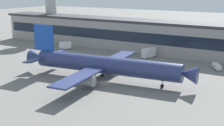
# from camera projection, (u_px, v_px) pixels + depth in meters

# --- Properties ---
(ground_plane) EXTENTS (600.00, 600.00, 0.00)m
(ground_plane) POSITION_uv_depth(u_px,v_px,m) (104.00, 83.00, 101.69)
(ground_plane) COLOR slate
(terminal_building) EXTENTS (195.49, 15.30, 14.86)m
(terminal_building) POSITION_uv_depth(u_px,v_px,m) (167.00, 37.00, 144.40)
(terminal_building) COLOR #9E9993
(terminal_building) RESTS_ON ground_plane
(airliner) EXTENTS (60.86, 52.13, 17.29)m
(airliner) POSITION_uv_depth(u_px,v_px,m) (103.00, 65.00, 103.72)
(airliner) COLOR navy
(airliner) RESTS_ON ground_plane
(control_tower) EXTENTS (12.06, 12.06, 34.29)m
(control_tower) POSITION_uv_depth(u_px,v_px,m) (51.00, 3.00, 180.70)
(control_tower) COLOR #B7B7B2
(control_tower) RESTS_ON ground_plane
(crew_van) EXTENTS (5.13, 5.32, 2.55)m
(crew_van) POSITION_uv_depth(u_px,v_px,m) (45.00, 43.00, 165.03)
(crew_van) COLOR yellow
(crew_van) RESTS_ON ground_plane
(belt_loader) EXTENTS (4.75, 6.60, 1.95)m
(belt_loader) POSITION_uv_depth(u_px,v_px,m) (217.00, 66.00, 117.85)
(belt_loader) COLOR white
(belt_loader) RESTS_ON ground_plane
(stair_truck) EXTENTS (6.07, 5.80, 3.55)m
(stair_truck) POSITION_uv_depth(u_px,v_px,m) (65.00, 45.00, 155.11)
(stair_truck) COLOR white
(stair_truck) RESTS_ON ground_plane
(catering_truck) EXTENTS (4.18, 7.60, 4.15)m
(catering_truck) POSITION_uv_depth(u_px,v_px,m) (149.00, 52.00, 136.69)
(catering_truck) COLOR white
(catering_truck) RESTS_ON ground_plane
(traffic_cone_0) EXTENTS (0.48, 0.48, 0.60)m
(traffic_cone_0) POSITION_uv_depth(u_px,v_px,m) (41.00, 74.00, 110.99)
(traffic_cone_0) COLOR #F2590C
(traffic_cone_0) RESTS_ON ground_plane
(traffic_cone_1) EXTENTS (0.55, 0.55, 0.69)m
(traffic_cone_1) POSITION_uv_depth(u_px,v_px,m) (74.00, 81.00, 102.14)
(traffic_cone_1) COLOR #F2590C
(traffic_cone_1) RESTS_ON ground_plane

